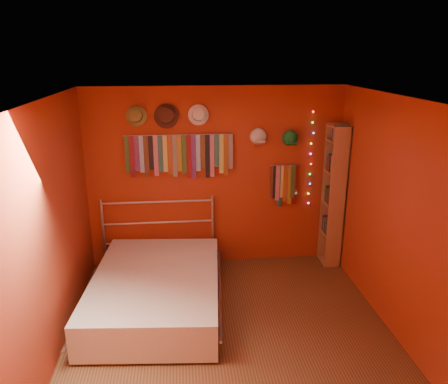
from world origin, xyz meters
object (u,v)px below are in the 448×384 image
object	(u,v)px
reading_lamp	(296,193)
bookshelf	(336,195)
bed	(156,290)
tie_rack	(180,154)

from	to	relation	value
reading_lamp	bookshelf	size ratio (longest dim) A/B	0.14
bed	reading_lamp	bearing A→B (deg)	31.52
tie_rack	reading_lamp	size ratio (longest dim) A/B	5.32
reading_lamp	bed	world-z (taller)	reading_lamp
bookshelf	bed	bearing A→B (deg)	-159.03
reading_lamp	bookshelf	world-z (taller)	bookshelf
reading_lamp	bed	distance (m)	2.28
tie_rack	bookshelf	xyz separation A→B (m)	(2.14, -0.16, -0.60)
tie_rack	bookshelf	world-z (taller)	bookshelf
tie_rack	reading_lamp	bearing A→B (deg)	-5.40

